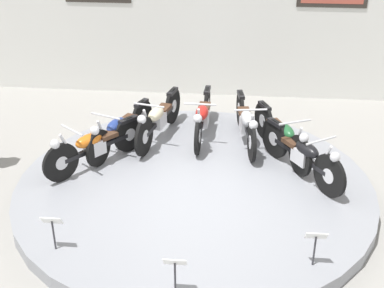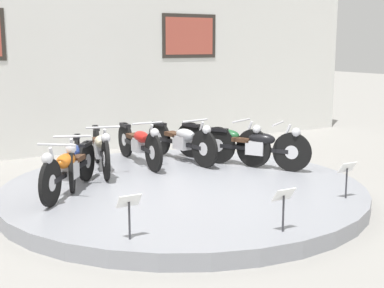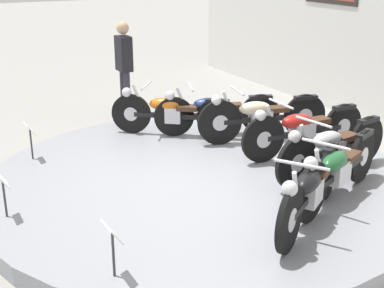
# 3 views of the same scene
# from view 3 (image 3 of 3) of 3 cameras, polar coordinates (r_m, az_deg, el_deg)

# --- Properties ---
(ground_plane) EXTENTS (60.00, 60.00, 0.00)m
(ground_plane) POSITION_cam_3_polar(r_m,az_deg,el_deg) (6.89, 0.88, -5.01)
(ground_plane) COLOR gray
(display_platform) EXTENTS (5.45, 5.45, 0.21)m
(display_platform) POSITION_cam_3_polar(r_m,az_deg,el_deg) (6.84, 0.88, -4.21)
(display_platform) COLOR gray
(display_platform) RESTS_ON ground_plane
(motorcycle_orange) EXTENTS (1.27, 1.58, 0.79)m
(motorcycle_orange) POSITION_cam_3_polar(r_m,az_deg,el_deg) (8.21, -2.28, 3.48)
(motorcycle_orange) COLOR black
(motorcycle_orange) RESTS_ON display_platform
(motorcycle_blue) EXTENTS (0.78, 1.86, 0.78)m
(motorcycle_blue) POSITION_cam_3_polar(r_m,az_deg,el_deg) (8.26, 2.44, 3.54)
(motorcycle_blue) COLOR black
(motorcycle_blue) RESTS_ON display_platform
(motorcycle_cream) EXTENTS (0.62, 1.98, 0.81)m
(motorcycle_cream) POSITION_cam_3_polar(r_m,az_deg,el_deg) (8.01, 7.34, 3.06)
(motorcycle_cream) COLOR black
(motorcycle_cream) RESTS_ON display_platform
(motorcycle_red) EXTENTS (0.54, 2.00, 0.80)m
(motorcycle_red) POSITION_cam_3_polar(r_m,az_deg,el_deg) (7.53, 11.67, 1.66)
(motorcycle_red) COLOR black
(motorcycle_red) RESTS_ON display_platform
(motorcycle_silver) EXTENTS (0.54, 1.99, 0.80)m
(motorcycle_silver) POSITION_cam_3_polar(r_m,az_deg,el_deg) (6.89, 14.65, -0.28)
(motorcycle_silver) COLOR black
(motorcycle_silver) RESTS_ON display_platform
(motorcycle_green) EXTENTS (0.84, 1.87, 0.81)m
(motorcycle_green) POSITION_cam_3_polar(r_m,az_deg,el_deg) (6.20, 15.27, -2.55)
(motorcycle_green) COLOR black
(motorcycle_green) RESTS_ON display_platform
(motorcycle_black) EXTENTS (1.15, 1.71, 0.80)m
(motorcycle_black) POSITION_cam_3_polar(r_m,az_deg,el_deg) (5.62, 12.49, -4.66)
(motorcycle_black) COLOR black
(motorcycle_black) RESTS_ON display_platform
(info_placard_front_left) EXTENTS (0.26, 0.11, 0.51)m
(info_placard_front_left) POSITION_cam_3_polar(r_m,az_deg,el_deg) (7.55, -16.87, 1.08)
(info_placard_front_left) COLOR #333338
(info_placard_front_left) RESTS_ON display_platform
(info_placard_front_centre) EXTENTS (0.26, 0.11, 0.51)m
(info_placard_front_centre) POSITION_cam_3_polar(r_m,az_deg,el_deg) (5.97, -19.52, -4.16)
(info_placard_front_centre) COLOR #333338
(info_placard_front_centre) RESTS_ON display_platform
(info_placard_front_right) EXTENTS (0.26, 0.11, 0.51)m
(info_placard_front_right) POSITION_cam_3_polar(r_m,az_deg,el_deg) (4.68, -8.48, -9.97)
(info_placard_front_right) COLOR #333338
(info_placard_front_right) RESTS_ON display_platform
(visitor_standing) EXTENTS (0.36, 0.23, 1.73)m
(visitor_standing) POSITION_cam_3_polar(r_m,az_deg,el_deg) (9.96, -7.25, 8.58)
(visitor_standing) COLOR #2D2D38
(visitor_standing) RESTS_ON ground_plane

